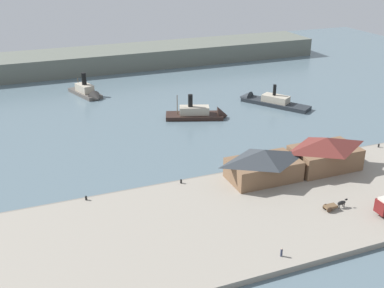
{
  "coord_description": "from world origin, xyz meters",
  "views": [
    {
      "loc": [
        -48.14,
        -93.82,
        51.6
      ],
      "look_at": [
        -5.95,
        13.0,
        2.0
      ],
      "focal_mm": 44.11,
      "sensor_mm": 36.0,
      "label": 1
    }
  ],
  "objects_px": {
    "horse_cart": "(335,205)",
    "mooring_post_center_east": "(86,198)",
    "ferry_shed_west_terminal": "(264,164)",
    "mooring_post_west": "(181,181)",
    "pedestrian_near_east_shed": "(281,253)",
    "ferry_shed_customs_shed": "(325,153)",
    "ferry_near_quay": "(266,101)",
    "ferry_moored_west": "(88,92)",
    "mooring_post_east": "(379,146)",
    "ferry_moored_east": "(203,114)"
  },
  "relations": [
    {
      "from": "pedestrian_near_east_shed",
      "to": "ferry_shed_west_terminal",
      "type": "bearing_deg",
      "value": 66.85
    },
    {
      "from": "ferry_near_quay",
      "to": "ferry_moored_west",
      "type": "xyz_separation_m",
      "value": [
        -55.59,
        30.99,
        0.34
      ]
    },
    {
      "from": "ferry_shed_west_terminal",
      "to": "horse_cart",
      "type": "bearing_deg",
      "value": -67.81
    },
    {
      "from": "ferry_shed_west_terminal",
      "to": "horse_cart",
      "type": "height_order",
      "value": "ferry_shed_west_terminal"
    },
    {
      "from": "ferry_shed_customs_shed",
      "to": "ferry_moored_west",
      "type": "distance_m",
      "value": 92.27
    },
    {
      "from": "ferry_shed_west_terminal",
      "to": "mooring_post_east",
      "type": "xyz_separation_m",
      "value": [
        37.59,
        4.57,
        -3.27
      ]
    },
    {
      "from": "mooring_post_east",
      "to": "ferry_near_quay",
      "type": "bearing_deg",
      "value": 99.52
    },
    {
      "from": "mooring_post_west",
      "to": "mooring_post_east",
      "type": "distance_m",
      "value": 55.88
    },
    {
      "from": "pedestrian_near_east_shed",
      "to": "ferry_moored_west",
      "type": "bearing_deg",
      "value": 97.51
    },
    {
      "from": "horse_cart",
      "to": "pedestrian_near_east_shed",
      "type": "bearing_deg",
      "value": -152.54
    },
    {
      "from": "mooring_post_east",
      "to": "mooring_post_center_east",
      "type": "bearing_deg",
      "value": 179.53
    },
    {
      "from": "ferry_shed_customs_shed",
      "to": "pedestrian_near_east_shed",
      "type": "xyz_separation_m",
      "value": [
        -27.97,
        -26.45,
        -3.24
      ]
    },
    {
      "from": "horse_cart",
      "to": "ferry_moored_west",
      "type": "xyz_separation_m",
      "value": [
        -32.72,
        98.81,
        -0.68
      ]
    },
    {
      "from": "ferry_shed_west_terminal",
      "to": "ferry_near_quay",
      "type": "height_order",
      "value": "ferry_shed_west_terminal"
    },
    {
      "from": "pedestrian_near_east_shed",
      "to": "mooring_post_west",
      "type": "relative_size",
      "value": 1.8
    },
    {
      "from": "ferry_moored_east",
      "to": "horse_cart",
      "type": "bearing_deg",
      "value": -87.46
    },
    {
      "from": "pedestrian_near_east_shed",
      "to": "mooring_post_center_east",
      "type": "bearing_deg",
      "value": 131.41
    },
    {
      "from": "ferry_moored_east",
      "to": "ferry_moored_west",
      "type": "bearing_deg",
      "value": 129.8
    },
    {
      "from": "mooring_post_center_east",
      "to": "ferry_moored_east",
      "type": "distance_m",
      "value": 59.67
    },
    {
      "from": "ferry_shed_customs_shed",
      "to": "mooring_post_west",
      "type": "height_order",
      "value": "ferry_shed_customs_shed"
    },
    {
      "from": "ferry_shed_west_terminal",
      "to": "ferry_shed_customs_shed",
      "type": "xyz_separation_m",
      "value": [
        16.54,
        -0.29,
        0.26
      ]
    },
    {
      "from": "mooring_post_center_east",
      "to": "mooring_post_west",
      "type": "height_order",
      "value": "same"
    },
    {
      "from": "ferry_shed_west_terminal",
      "to": "mooring_post_east",
      "type": "relative_size",
      "value": 18.08
    },
    {
      "from": "ferry_shed_customs_shed",
      "to": "ferry_moored_west",
      "type": "bearing_deg",
      "value": 117.28
    },
    {
      "from": "pedestrian_near_east_shed",
      "to": "ferry_shed_customs_shed",
      "type": "bearing_deg",
      "value": 43.4
    },
    {
      "from": "horse_cart",
      "to": "pedestrian_near_east_shed",
      "type": "xyz_separation_m",
      "value": [
        -18.43,
        -9.58,
        -0.19
      ]
    },
    {
      "from": "mooring_post_east",
      "to": "ferry_moored_west",
      "type": "xyz_separation_m",
      "value": [
        -63.32,
        77.08,
        -0.2
      ]
    },
    {
      "from": "ferry_shed_customs_shed",
      "to": "mooring_post_east",
      "type": "height_order",
      "value": "ferry_shed_customs_shed"
    },
    {
      "from": "pedestrian_near_east_shed",
      "to": "ferry_moored_west",
      "type": "height_order",
      "value": "ferry_moored_west"
    },
    {
      "from": "ferry_shed_west_terminal",
      "to": "ferry_moored_west",
      "type": "height_order",
      "value": "ferry_shed_west_terminal"
    },
    {
      "from": "ferry_shed_west_terminal",
      "to": "horse_cart",
      "type": "relative_size",
      "value": 2.96
    },
    {
      "from": "horse_cart",
      "to": "mooring_post_west",
      "type": "height_order",
      "value": "horse_cart"
    },
    {
      "from": "ferry_shed_west_terminal",
      "to": "mooring_post_east",
      "type": "bearing_deg",
      "value": 6.93
    },
    {
      "from": "mooring_post_west",
      "to": "ferry_moored_east",
      "type": "relative_size",
      "value": 0.04
    },
    {
      "from": "ferry_shed_west_terminal",
      "to": "ferry_near_quay",
      "type": "relative_size",
      "value": 0.66
    },
    {
      "from": "ferry_near_quay",
      "to": "ferry_moored_west",
      "type": "relative_size",
      "value": 1.34
    },
    {
      "from": "ferry_shed_west_terminal",
      "to": "mooring_post_east",
      "type": "distance_m",
      "value": 38.01
    },
    {
      "from": "ferry_shed_customs_shed",
      "to": "pedestrian_near_east_shed",
      "type": "distance_m",
      "value": 38.63
    },
    {
      "from": "horse_cart",
      "to": "ferry_near_quay",
      "type": "relative_size",
      "value": 0.22
    },
    {
      "from": "horse_cart",
      "to": "mooring_post_center_east",
      "type": "height_order",
      "value": "horse_cart"
    },
    {
      "from": "horse_cart",
      "to": "mooring_post_east",
      "type": "xyz_separation_m",
      "value": [
        30.59,
        21.73,
        -0.48
      ]
    },
    {
      "from": "ferry_shed_customs_shed",
      "to": "ferry_shed_west_terminal",
      "type": "bearing_deg",
      "value": 179.01
    },
    {
      "from": "mooring_post_east",
      "to": "ferry_moored_east",
      "type": "bearing_deg",
      "value": 129.05
    },
    {
      "from": "pedestrian_near_east_shed",
      "to": "ferry_moored_west",
      "type": "relative_size",
      "value": 0.09
    },
    {
      "from": "horse_cart",
      "to": "mooring_post_west",
      "type": "relative_size",
      "value": 6.1
    },
    {
      "from": "horse_cart",
      "to": "mooring_post_center_east",
      "type": "xyz_separation_m",
      "value": [
        -46.59,
        22.36,
        -0.48
      ]
    },
    {
      "from": "mooring_post_center_east",
      "to": "ferry_near_quay",
      "type": "bearing_deg",
      "value": 33.21
    },
    {
      "from": "ferry_shed_customs_shed",
      "to": "pedestrian_near_east_shed",
      "type": "relative_size",
      "value": 9.86
    },
    {
      "from": "ferry_shed_west_terminal",
      "to": "mooring_post_west",
      "type": "bearing_deg",
      "value": 165.12
    },
    {
      "from": "mooring_post_east",
      "to": "ferry_moored_east",
      "type": "height_order",
      "value": "ferry_moored_east"
    }
  ]
}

